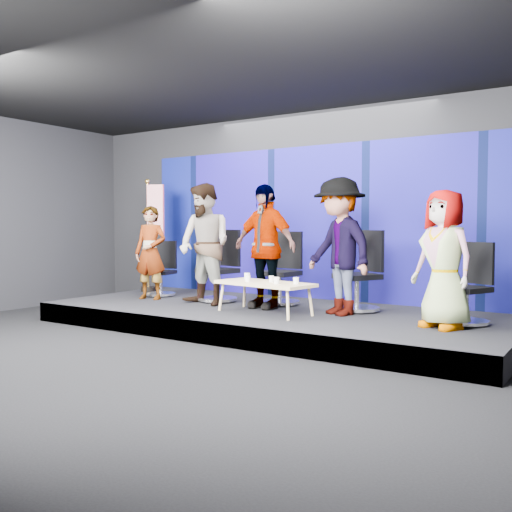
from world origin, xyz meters
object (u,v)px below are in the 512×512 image
Objects in this scene: chair_b at (220,278)px; mug_d at (277,281)px; panelist_b at (205,244)px; panelist_d at (339,246)px; chair_c at (282,280)px; mug_c at (272,279)px; panelist_a at (151,253)px; mug_a at (247,276)px; chair_e at (469,297)px; panelist_e at (444,259)px; coffee_table at (264,284)px; flag_stand at (153,232)px; mug_e at (296,281)px; chair_a at (162,278)px; chair_d at (360,284)px; panelist_c at (264,246)px; mug_b at (248,278)px.

chair_b is 1.82m from mug_d.
panelist_d is at bearing 16.36° from panelist_b.
chair_c reaches higher than mug_c.
panelist_b is 20.57× the size of mug_d.
panelist_a is 15.68× the size of mug_a.
chair_e is 11.16× the size of mug_d.
chair_e reaches higher than mug_d.
panelist_e is 2.38m from mug_c.
coffee_table is 17.63× the size of mug_c.
mug_a is 0.05× the size of flag_stand.
panelist_a is at bearing 171.49° from mug_d.
chair_b is 0.55× the size of flag_stand.
mug_c is 0.43m from mug_e.
mug_d is (-0.65, -0.61, -0.46)m from panelist_d.
chair_a reaches higher than mug_a.
panelist_a is 3.00m from mug_e.
chair_d is 1.62m from chair_e.
chair_d is 0.62× the size of panelist_d.
flag_stand is (-0.75, 0.84, 0.34)m from panelist_a.
flag_stand reaches higher than chair_b.
chair_b is 1.20m from panelist_c.
mug_d is at bearing -3.32° from panelist_b.
panelist_c is at bearing -151.47° from panelist_d.
chair_a is 0.63× the size of coffee_table.
mug_d is at bearing -97.26° from chair_d.
mug_b is at bearing -113.80° from chair_d.
flag_stand is (-2.97, 1.18, 0.63)m from mug_b.
panelist_a is at bearing -62.11° from flag_stand.
panelist_a is at bearing -157.18° from chair_c.
flag_stand is (-1.89, 0.40, 0.74)m from chair_b.
panelist_e is at bearing 5.81° from mug_b.
chair_c is 1.23m from mug_d.
panelist_a reaches higher than chair_d.
panelist_d is 1.84× the size of chair_e.
panelist_d is 1.54m from panelist_e.
chair_b is 0.62× the size of panelist_d.
panelist_d is 1.00m from mug_d.
chair_c is 0.69× the size of panelist_e.
mug_e is at bearing 4.72° from mug_b.
mug_b is at bearing -175.28° from mug_e.
chair_e is 5.91m from flag_stand.
panelist_e reaches higher than chair_a.
mug_b is 0.35m from mug_c.
mug_c is 3.53m from flag_stand.
panelist_c reaches higher than chair_a.
mug_d is 0.27m from mug_e.
panelist_a is 5.12m from chair_e.
chair_e is 11.85× the size of mug_c.
chair_a is 0.52× the size of panelist_c.
panelist_d reaches higher than mug_c.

